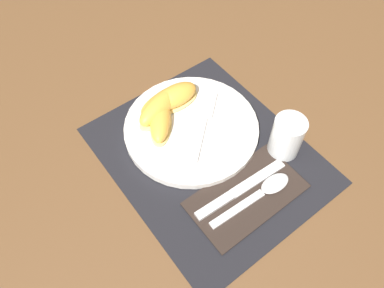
{
  "coord_description": "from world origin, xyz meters",
  "views": [
    {
      "loc": [
        0.3,
        -0.27,
        0.62
      ],
      "look_at": [
        -0.03,
        -0.02,
        0.02
      ],
      "focal_mm": 35.0,
      "sensor_mm": 36.0,
      "label": 1
    }
  ],
  "objects": [
    {
      "name": "fork",
      "position": [
        -0.06,
        0.04,
        0.02
      ],
      "size": [
        0.13,
        0.15,
        0.0
      ],
      "color": "silver",
      "rests_on": "plate"
    },
    {
      "name": "placemat",
      "position": [
        0.0,
        0.0,
        0.0
      ],
      "size": [
        0.43,
        0.36,
        0.0
      ],
      "color": "black",
      "rests_on": "ground_plane"
    },
    {
      "name": "citrus_wedge_1",
      "position": [
        -0.14,
        -0.0,
        0.04
      ],
      "size": [
        0.05,
        0.13,
        0.04
      ],
      "color": "#F4DB84",
      "rests_on": "plate"
    },
    {
      "name": "napkin",
      "position": [
        0.11,
        -0.0,
        0.01
      ],
      "size": [
        0.12,
        0.22,
        0.0
      ],
      "color": "#2D231E",
      "rests_on": "placemat"
    },
    {
      "name": "ground_plane",
      "position": [
        0.0,
        0.0,
        0.0
      ],
      "size": [
        3.0,
        3.0,
        0.0
      ],
      "primitive_type": "plane",
      "color": "brown"
    },
    {
      "name": "spoon",
      "position": [
        0.13,
        0.03,
        0.01
      ],
      "size": [
        0.04,
        0.18,
        0.01
      ],
      "color": "silver",
      "rests_on": "napkin"
    },
    {
      "name": "citrus_wedge_3",
      "position": [
        -0.1,
        -0.04,
        0.03
      ],
      "size": [
        0.11,
        0.1,
        0.03
      ],
      "color": "#F4DB84",
      "rests_on": "plate"
    },
    {
      "name": "juice_glass",
      "position": [
        0.08,
        0.13,
        0.04
      ],
      "size": [
        0.06,
        0.06,
        0.09
      ],
      "color": "silver",
      "rests_on": "placemat"
    },
    {
      "name": "citrus_wedge_2",
      "position": [
        -0.13,
        -0.02,
        0.04
      ],
      "size": [
        0.09,
        0.13,
        0.04
      ],
      "color": "#F4DB84",
      "rests_on": "plate"
    },
    {
      "name": "citrus_wedge_0",
      "position": [
        -0.14,
        0.02,
        0.04
      ],
      "size": [
        0.06,
        0.11,
        0.04
      ],
      "color": "#F4DB84",
      "rests_on": "plate"
    },
    {
      "name": "knife",
      "position": [
        0.1,
        -0.01,
        0.01
      ],
      "size": [
        0.03,
        0.2,
        0.01
      ],
      "color": "silver",
      "rests_on": "napkin"
    },
    {
      "name": "plate",
      "position": [
        -0.07,
        0.01,
        0.01
      ],
      "size": [
        0.27,
        0.27,
        0.02
      ],
      "color": "white",
      "rests_on": "placemat"
    }
  ]
}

